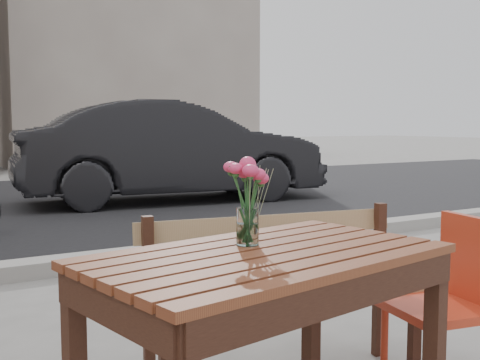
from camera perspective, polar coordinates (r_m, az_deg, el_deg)
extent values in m
cube|color=gray|center=(4.84, -15.71, -7.67)|extent=(30.00, 0.25, 0.12)
cube|color=gray|center=(17.78, -10.53, 11.32)|extent=(7.00, 3.00, 6.00)
cube|color=brown|center=(1.97, 2.53, -7.20)|extent=(1.27, 0.87, 0.03)
cube|color=black|center=(2.30, 17.95, -14.99)|extent=(0.07, 0.07, 0.69)
cube|color=black|center=(2.63, 6.79, -12.12)|extent=(0.07, 0.07, 0.69)
cube|color=#9C7B51|center=(2.64, 4.43, -10.97)|extent=(1.28, 0.55, 0.03)
cube|color=#9C7B51|center=(2.75, 2.80, -5.79)|extent=(1.23, 0.24, 0.34)
cube|color=black|center=(2.86, 16.32, -13.84)|extent=(0.05, 0.05, 0.41)
cube|color=black|center=(2.60, -8.62, -11.68)|extent=(0.05, 0.05, 0.75)
cube|color=black|center=(3.03, 13.13, -9.25)|extent=(0.05, 0.05, 0.75)
cube|color=#B7321B|center=(2.64, 18.24, -11.52)|extent=(0.44, 0.44, 0.04)
cube|color=#B7321B|center=(2.70, 21.19, -6.99)|extent=(0.11, 0.37, 0.35)
cylinder|color=#B7321B|center=(2.73, 13.52, -15.21)|extent=(0.03, 0.03, 0.36)
cylinder|color=#B7321B|center=(2.90, 18.63, -14.11)|extent=(0.03, 0.03, 0.36)
cylinder|color=white|center=(2.06, 0.72, -4.43)|extent=(0.08, 0.08, 0.13)
cylinder|color=#275B2A|center=(2.05, 0.72, -2.66)|extent=(0.05, 0.05, 0.26)
imported|color=black|center=(8.85, -6.59, 2.69)|extent=(4.57, 2.09, 1.45)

